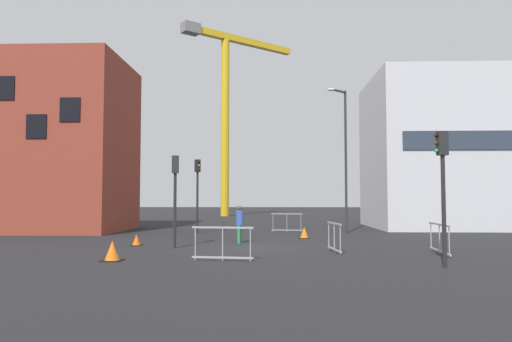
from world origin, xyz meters
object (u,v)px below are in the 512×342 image
(traffic_cone_on_verge, at_px, (304,233))
(traffic_cone_striped, at_px, (112,251))
(construction_crane, at_px, (227,94))
(traffic_light_corner, at_px, (443,175))
(pedestrian_walking, at_px, (240,221))
(streetlamp_tall, at_px, (344,150))
(traffic_light_island, at_px, (175,185))
(traffic_light_far, at_px, (198,184))
(traffic_cone_orange, at_px, (136,240))

(traffic_cone_on_verge, xyz_separation_m, traffic_cone_striped, (-6.63, -8.57, 0.04))
(construction_crane, relative_size, traffic_light_corner, 5.15)
(construction_crane, relative_size, pedestrian_walking, 12.23)
(pedestrian_walking, bearing_deg, streetlamp_tall, 48.20)
(construction_crane, xyz_separation_m, traffic_light_island, (1.12, -32.45, -10.83))
(traffic_light_far, xyz_separation_m, pedestrian_walking, (2.78, -5.63, -1.82))
(traffic_light_island, distance_m, traffic_light_corner, 10.11)
(streetlamp_tall, xyz_separation_m, traffic_cone_orange, (-9.78, -7.36, -4.48))
(traffic_light_island, height_order, pedestrian_walking, traffic_light_island)
(traffic_light_corner, relative_size, traffic_cone_on_verge, 6.91)
(construction_crane, distance_m, traffic_light_corner, 40.12)
(traffic_cone_on_verge, xyz_separation_m, traffic_cone_orange, (-7.25, -3.79, -0.05))
(traffic_light_corner, distance_m, traffic_cone_striped, 10.35)
(traffic_light_island, height_order, traffic_cone_striped, traffic_light_island)
(construction_crane, relative_size, traffic_cone_orange, 42.62)
(pedestrian_walking, height_order, traffic_cone_on_verge, pedestrian_walking)
(traffic_light_island, bearing_deg, traffic_cone_on_verge, 40.96)
(streetlamp_tall, xyz_separation_m, traffic_light_far, (-8.31, -0.56, -1.92))
(traffic_light_island, distance_m, pedestrian_walking, 3.57)
(traffic_light_island, bearing_deg, construction_crane, 91.98)
(construction_crane, bearing_deg, traffic_cone_on_verge, -76.68)
(streetlamp_tall, distance_m, traffic_cone_orange, 13.04)
(streetlamp_tall, relative_size, traffic_light_island, 2.22)
(pedestrian_walking, xyz_separation_m, traffic_cone_on_verge, (3.00, 2.61, -0.70))
(traffic_cone_orange, bearing_deg, traffic_cone_striped, -82.70)
(traffic_cone_on_verge, bearing_deg, streetlamp_tall, 54.69)
(traffic_cone_on_verge, bearing_deg, traffic_light_island, -139.04)
(construction_crane, bearing_deg, pedestrian_walking, -83.30)
(pedestrian_walking, bearing_deg, traffic_light_far, 116.28)
(traffic_light_island, bearing_deg, traffic_cone_striped, -107.23)
(construction_crane, bearing_deg, streetlamp_tall, -69.35)
(traffic_light_island, relative_size, traffic_cone_striped, 5.75)
(traffic_cone_striped, bearing_deg, traffic_light_island, 72.77)
(construction_crane, distance_m, traffic_light_far, 26.88)
(traffic_cone_striped, bearing_deg, traffic_light_corner, -6.12)
(streetlamp_tall, distance_m, pedestrian_walking, 9.11)
(construction_crane, xyz_separation_m, traffic_light_corner, (9.95, -37.37, -10.67))
(pedestrian_walking, distance_m, traffic_cone_orange, 4.47)
(traffic_cone_on_verge, bearing_deg, traffic_light_corner, -70.66)
(traffic_light_island, relative_size, traffic_light_corner, 0.94)
(traffic_light_island, xyz_separation_m, traffic_cone_on_verge, (5.44, 4.72, -2.23))
(traffic_light_corner, xyz_separation_m, traffic_cone_orange, (-10.63, 5.86, -2.43))
(streetlamp_tall, relative_size, traffic_cone_striped, 12.75)
(construction_crane, distance_m, pedestrian_walking, 32.95)
(streetlamp_tall, bearing_deg, traffic_light_island, -133.85)
(traffic_light_far, distance_m, traffic_cone_on_verge, 6.99)
(streetlamp_tall, distance_m, traffic_cone_on_verge, 6.24)
(traffic_light_island, height_order, traffic_light_corner, traffic_light_corner)
(traffic_cone_striped, relative_size, traffic_cone_orange, 1.35)
(construction_crane, distance_m, traffic_light_island, 34.23)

